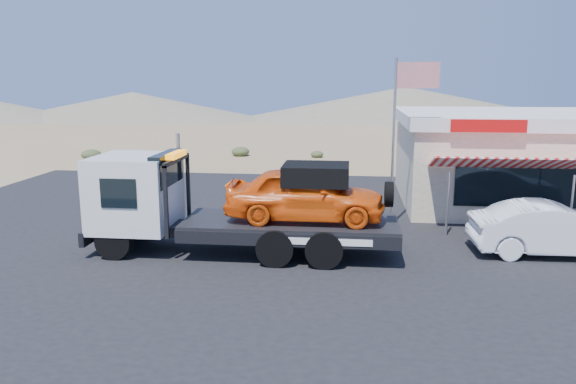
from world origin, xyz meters
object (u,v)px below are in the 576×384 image
tow_truck (235,200)px  jerky_store (523,158)px  flagpole (401,123)px  white_sedan (553,229)px

tow_truck → jerky_store: bearing=37.4°
tow_truck → jerky_store: jerky_store is taller
tow_truck → flagpole: 6.78m
white_sedan → jerky_store: 7.61m
white_sedan → flagpole: bearing=54.5°
tow_truck → white_sedan: bearing=4.9°
white_sedan → flagpole: 6.09m
white_sedan → jerky_store: bearing=-10.5°
white_sedan → flagpole: (-4.44, 2.96, 2.94)m
tow_truck → flagpole: bearing=35.9°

